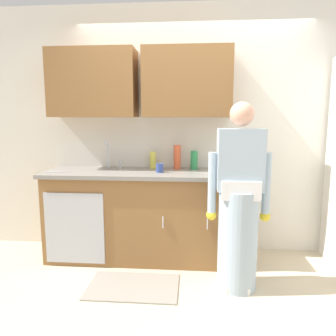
{
  "coord_description": "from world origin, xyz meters",
  "views": [
    {
      "loc": [
        0.02,
        -2.54,
        1.47
      ],
      "look_at": [
        -0.23,
        0.55,
        1.0
      ],
      "focal_mm": 33.86,
      "sensor_mm": 36.0,
      "label": 1
    }
  ],
  "objects_px": {
    "sink": "(109,172)",
    "knife_on_counter": "(57,172)",
    "person_at_sink": "(238,212)",
    "cup_by_sink": "(160,168)",
    "bottle_water_short": "(177,157)",
    "bottle_cleaner_spray": "(153,160)",
    "bottle_soap": "(194,160)"
  },
  "relations": [
    {
      "from": "sink",
      "to": "knife_on_counter",
      "type": "bearing_deg",
      "value": -165.62
    },
    {
      "from": "sink",
      "to": "person_at_sink",
      "type": "xyz_separation_m",
      "value": [
        1.29,
        -0.57,
        -0.23
      ]
    },
    {
      "from": "sink",
      "to": "cup_by_sink",
      "type": "distance_m",
      "value": 0.56
    },
    {
      "from": "sink",
      "to": "bottle_water_short",
      "type": "bearing_deg",
      "value": 13.52
    },
    {
      "from": "bottle_water_short",
      "to": "knife_on_counter",
      "type": "height_order",
      "value": "bottle_water_short"
    },
    {
      "from": "person_at_sink",
      "to": "knife_on_counter",
      "type": "xyz_separation_m",
      "value": [
        -1.79,
        0.44,
        0.25
      ]
    },
    {
      "from": "person_at_sink",
      "to": "bottle_cleaner_spray",
      "type": "height_order",
      "value": "person_at_sink"
    },
    {
      "from": "bottle_water_short",
      "to": "bottle_soap",
      "type": "distance_m",
      "value": 0.19
    },
    {
      "from": "bottle_water_short",
      "to": "bottle_cleaner_spray",
      "type": "relative_size",
      "value": 1.42
    },
    {
      "from": "person_at_sink",
      "to": "bottle_water_short",
      "type": "height_order",
      "value": "person_at_sink"
    },
    {
      "from": "bottle_soap",
      "to": "knife_on_counter",
      "type": "height_order",
      "value": "bottle_soap"
    },
    {
      "from": "knife_on_counter",
      "to": "person_at_sink",
      "type": "bearing_deg",
      "value": 153.95
    },
    {
      "from": "cup_by_sink",
      "to": "knife_on_counter",
      "type": "relative_size",
      "value": 0.37
    },
    {
      "from": "cup_by_sink",
      "to": "person_at_sink",
      "type": "bearing_deg",
      "value": -34.74
    },
    {
      "from": "cup_by_sink",
      "to": "sink",
      "type": "bearing_deg",
      "value": 173.62
    },
    {
      "from": "bottle_water_short",
      "to": "sink",
      "type": "bearing_deg",
      "value": -166.48
    },
    {
      "from": "bottle_cleaner_spray",
      "to": "cup_by_sink",
      "type": "bearing_deg",
      "value": -68.17
    },
    {
      "from": "sink",
      "to": "bottle_water_short",
      "type": "distance_m",
      "value": 0.75
    },
    {
      "from": "bottle_cleaner_spray",
      "to": "knife_on_counter",
      "type": "relative_size",
      "value": 0.76
    },
    {
      "from": "sink",
      "to": "bottle_cleaner_spray",
      "type": "bearing_deg",
      "value": 23.83
    },
    {
      "from": "bottle_water_short",
      "to": "person_at_sink",
      "type": "bearing_deg",
      "value": -52.61
    },
    {
      "from": "person_at_sink",
      "to": "bottle_soap",
      "type": "distance_m",
      "value": 0.89
    },
    {
      "from": "bottle_water_short",
      "to": "cup_by_sink",
      "type": "relative_size",
      "value": 2.92
    },
    {
      "from": "person_at_sink",
      "to": "bottle_water_short",
      "type": "relative_size",
      "value": 6.22
    },
    {
      "from": "knife_on_counter",
      "to": "bottle_water_short",
      "type": "bearing_deg",
      "value": -178.32
    },
    {
      "from": "sink",
      "to": "bottle_soap",
      "type": "height_order",
      "value": "sink"
    },
    {
      "from": "bottle_cleaner_spray",
      "to": "bottle_soap",
      "type": "bearing_deg",
      "value": -5.57
    },
    {
      "from": "person_at_sink",
      "to": "cup_by_sink",
      "type": "distance_m",
      "value": 0.94
    },
    {
      "from": "sink",
      "to": "person_at_sink",
      "type": "distance_m",
      "value": 1.43
    },
    {
      "from": "bottle_water_short",
      "to": "cup_by_sink",
      "type": "bearing_deg",
      "value": -125.43
    },
    {
      "from": "knife_on_counter",
      "to": "sink",
      "type": "bearing_deg",
      "value": -177.81
    },
    {
      "from": "cup_by_sink",
      "to": "knife_on_counter",
      "type": "height_order",
      "value": "cup_by_sink"
    }
  ]
}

